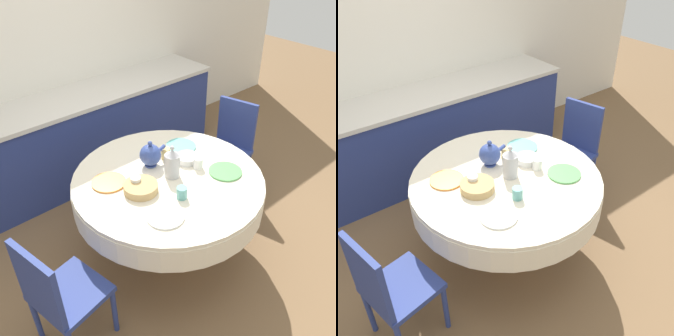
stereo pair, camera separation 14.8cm
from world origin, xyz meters
TOP-DOWN VIEW (x-y plane):
  - ground_plane at (0.00, 0.00)m, footprint 12.00×12.00m
  - wall_back at (0.00, 1.76)m, footprint 7.00×0.05m
  - kitchen_counter at (0.00, 1.42)m, footprint 3.24×0.64m
  - dining_table at (0.00, 0.00)m, footprint 1.42×1.42m
  - chair_left at (1.02, 0.26)m, footprint 0.48×0.48m
  - chair_right at (-1.04, -0.19)m, footprint 0.47×0.47m
  - plate_near_left at (-0.30, -0.31)m, footprint 0.25×0.25m
  - cup_near_left at (-0.09, -0.24)m, footprint 0.07×0.07m
  - plate_near_right at (0.36, -0.24)m, footprint 0.25×0.25m
  - cup_near_right at (0.25, -0.06)m, footprint 0.07×0.07m
  - plate_far_left at (-0.37, 0.23)m, footprint 0.25×0.25m
  - cup_far_left at (-0.25, 0.06)m, footprint 0.07×0.07m
  - plate_far_right at (0.36, 0.24)m, footprint 0.25×0.25m
  - cup_far_right at (0.16, 0.20)m, footprint 0.07×0.07m
  - coffee_carafe at (0.03, -0.01)m, footprint 0.11×0.11m
  - teapot at (0.00, 0.20)m, footprint 0.23×0.17m
  - bread_basket at (-0.25, -0.00)m, footprint 0.24×0.24m
  - fruit_bowl at (0.25, 0.06)m, footprint 0.17×0.17m

SIDE VIEW (x-z plane):
  - ground_plane at x=0.00m, z-range 0.00..0.00m
  - kitchen_counter at x=0.00m, z-range 0.00..0.91m
  - chair_left at x=1.02m, z-range 0.05..0.98m
  - chair_right at x=-1.04m, z-range 0.05..0.98m
  - dining_table at x=0.00m, z-range 0.26..1.02m
  - plate_near_left at x=-0.30m, z-range 0.76..0.78m
  - plate_near_right at x=0.36m, z-range 0.76..0.78m
  - plate_far_left at x=-0.37m, z-range 0.76..0.78m
  - plate_far_right at x=0.36m, z-range 0.76..0.78m
  - fruit_bowl at x=0.25m, z-range 0.76..0.82m
  - bread_basket at x=-0.25m, z-range 0.76..0.82m
  - cup_near_left at x=-0.09m, z-range 0.76..0.85m
  - cup_near_right at x=0.25m, z-range 0.76..0.85m
  - cup_far_left at x=-0.25m, z-range 0.76..0.85m
  - cup_far_right at x=0.16m, z-range 0.76..0.85m
  - teapot at x=0.00m, z-range 0.75..0.96m
  - coffee_carafe at x=0.03m, z-range 0.74..1.00m
  - wall_back at x=0.00m, z-range 0.00..2.60m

